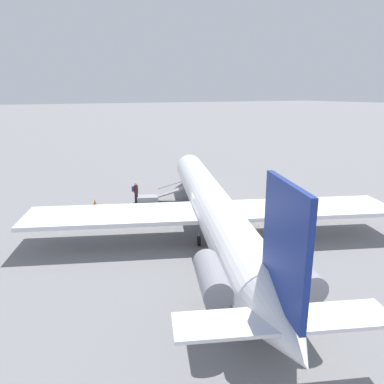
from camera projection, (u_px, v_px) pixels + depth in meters
ground_plane at (210, 230)px, 25.70m from camera, size 600.00×600.00×0.00m
airplane_main at (213, 207)px, 24.29m from camera, size 29.86×23.40×6.62m
boarding_stairs at (152, 197)px, 32.36m from camera, size 2.38×4.11×1.66m
passenger at (136, 191)px, 31.96m from camera, size 0.44×0.57×1.74m
traffic_cone_near_stairs at (95, 204)px, 30.80m from camera, size 0.60×0.60×0.65m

